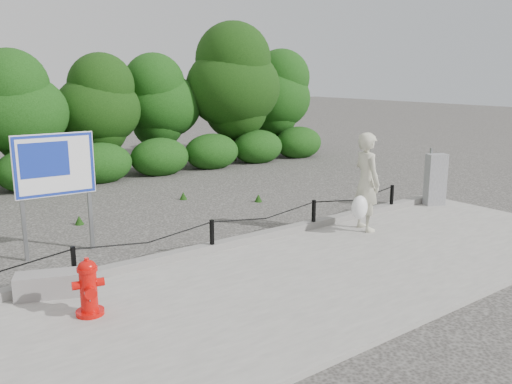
{
  "coord_description": "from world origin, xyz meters",
  "views": [
    {
      "loc": [
        -5.02,
        -7.91,
        3.28
      ],
      "look_at": [
        1.15,
        0.2,
        1.0
      ],
      "focal_mm": 38.0,
      "sensor_mm": 36.0,
      "label": 1
    }
  ],
  "objects_px": {
    "pedestrian": "(366,183)",
    "utility_cabinet": "(435,180)",
    "fire_hydrant": "(89,288)",
    "concrete_block": "(55,284)",
    "advertising_sign": "(55,170)"
  },
  "relations": [
    {
      "from": "concrete_block",
      "to": "advertising_sign",
      "type": "relative_size",
      "value": 0.49
    },
    {
      "from": "fire_hydrant",
      "to": "utility_cabinet",
      "type": "relative_size",
      "value": 0.58
    },
    {
      "from": "fire_hydrant",
      "to": "concrete_block",
      "type": "xyz_separation_m",
      "value": [
        -0.17,
        0.95,
        -0.21
      ]
    },
    {
      "from": "concrete_block",
      "to": "utility_cabinet",
      "type": "relative_size",
      "value": 0.79
    },
    {
      "from": "fire_hydrant",
      "to": "advertising_sign",
      "type": "distance_m",
      "value": 3.16
    },
    {
      "from": "concrete_block",
      "to": "utility_cabinet",
      "type": "distance_m",
      "value": 9.14
    },
    {
      "from": "pedestrian",
      "to": "utility_cabinet",
      "type": "bearing_deg",
      "value": -66.0
    },
    {
      "from": "fire_hydrant",
      "to": "utility_cabinet",
      "type": "bearing_deg",
      "value": 17.97
    },
    {
      "from": "concrete_block",
      "to": "utility_cabinet",
      "type": "xyz_separation_m",
      "value": [
        9.13,
        -0.04,
        0.45
      ]
    },
    {
      "from": "pedestrian",
      "to": "advertising_sign",
      "type": "bearing_deg",
      "value": 81.86
    },
    {
      "from": "pedestrian",
      "to": "utility_cabinet",
      "type": "height_order",
      "value": "pedestrian"
    },
    {
      "from": "pedestrian",
      "to": "utility_cabinet",
      "type": "xyz_separation_m",
      "value": [
        2.99,
        0.42,
        -0.35
      ]
    },
    {
      "from": "pedestrian",
      "to": "concrete_block",
      "type": "bearing_deg",
      "value": 101.59
    },
    {
      "from": "concrete_block",
      "to": "advertising_sign",
      "type": "bearing_deg",
      "value": 70.02
    },
    {
      "from": "concrete_block",
      "to": "pedestrian",
      "type": "bearing_deg",
      "value": -4.33
    }
  ]
}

